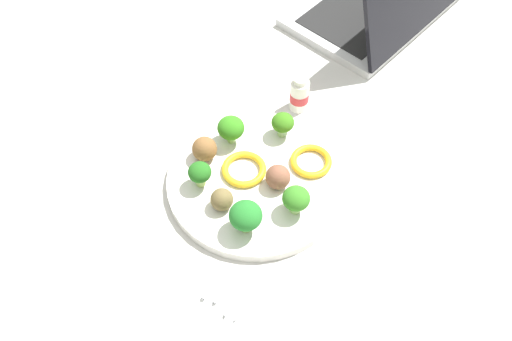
# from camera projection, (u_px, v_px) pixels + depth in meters

# --- Properties ---
(ground_plane) EXTENTS (4.00, 4.00, 0.00)m
(ground_plane) POSITION_uv_depth(u_px,v_px,m) (256.00, 184.00, 1.02)
(ground_plane) COLOR beige
(plate) EXTENTS (0.28, 0.28, 0.02)m
(plate) POSITION_uv_depth(u_px,v_px,m) (256.00, 181.00, 1.01)
(plate) COLOR white
(plate) RESTS_ON ground_plane
(broccoli_floret_back_left) EXTENTS (0.04, 0.04, 0.04)m
(broccoli_floret_back_left) POSITION_uv_depth(u_px,v_px,m) (200.00, 173.00, 0.98)
(broccoli_floret_back_left) COLOR #A9CF67
(broccoli_floret_back_left) RESTS_ON plate
(broccoli_floret_mid_right) EXTENTS (0.04, 0.04, 0.04)m
(broccoli_floret_mid_right) POSITION_uv_depth(u_px,v_px,m) (283.00, 123.00, 1.04)
(broccoli_floret_mid_right) COLOR #91B97C
(broccoli_floret_mid_right) RESTS_ON plate
(broccoli_floret_back_right) EXTENTS (0.05, 0.05, 0.05)m
(broccoli_floret_back_right) POSITION_uv_depth(u_px,v_px,m) (246.00, 216.00, 0.93)
(broccoli_floret_back_right) COLOR #9EB86B
(broccoli_floret_back_right) RESTS_ON plate
(broccoli_floret_near_rim) EXTENTS (0.04, 0.04, 0.05)m
(broccoli_floret_near_rim) POSITION_uv_depth(u_px,v_px,m) (296.00, 199.00, 0.95)
(broccoli_floret_near_rim) COLOR #A7CD79
(broccoli_floret_near_rim) RESTS_ON plate
(broccoli_floret_mid_left) EXTENTS (0.04, 0.04, 0.05)m
(broccoli_floret_mid_left) POSITION_uv_depth(u_px,v_px,m) (231.00, 128.00, 1.03)
(broccoli_floret_mid_left) COLOR #97C473
(broccoli_floret_mid_left) RESTS_ON plate
(meatball_back_right) EXTENTS (0.03, 0.03, 0.03)m
(meatball_back_right) POSITION_uv_depth(u_px,v_px,m) (222.00, 199.00, 0.96)
(meatball_back_right) COLOR brown
(meatball_back_right) RESTS_ON plate
(meatball_mid_left) EXTENTS (0.04, 0.04, 0.04)m
(meatball_mid_left) POSITION_uv_depth(u_px,v_px,m) (278.00, 176.00, 0.99)
(meatball_mid_left) COLOR brown
(meatball_mid_left) RESTS_ON plate
(meatball_front_left) EXTENTS (0.04, 0.04, 0.04)m
(meatball_front_left) POSITION_uv_depth(u_px,v_px,m) (205.00, 149.00, 1.02)
(meatball_front_left) COLOR brown
(meatball_front_left) RESTS_ON plate
(pepper_ring_far_rim) EXTENTS (0.10, 0.10, 0.01)m
(pepper_ring_far_rim) POSITION_uv_depth(u_px,v_px,m) (244.00, 169.00, 1.01)
(pepper_ring_far_rim) COLOR yellow
(pepper_ring_far_rim) RESTS_ON plate
(pepper_ring_mid_right) EXTENTS (0.09, 0.09, 0.01)m
(pepper_ring_mid_right) POSITION_uv_depth(u_px,v_px,m) (311.00, 161.00, 1.02)
(pepper_ring_mid_right) COLOR yellow
(pepper_ring_mid_right) RESTS_ON plate
(napkin) EXTENTS (0.17, 0.13, 0.01)m
(napkin) POSITION_uv_depth(u_px,v_px,m) (213.00, 326.00, 0.87)
(napkin) COLOR white
(napkin) RESTS_ON ground_plane
(fork) EXTENTS (0.12, 0.02, 0.01)m
(fork) POSITION_uv_depth(u_px,v_px,m) (202.00, 315.00, 0.88)
(fork) COLOR silver
(fork) RESTS_ON napkin
(knife) EXTENTS (0.15, 0.02, 0.01)m
(knife) POSITION_uv_depth(u_px,v_px,m) (227.00, 325.00, 0.87)
(knife) COLOR silver
(knife) RESTS_ON napkin
(yogurt_bottle) EXTENTS (0.03, 0.03, 0.07)m
(yogurt_bottle) POSITION_uv_depth(u_px,v_px,m) (299.00, 94.00, 1.10)
(yogurt_bottle) COLOR white
(yogurt_bottle) RESTS_ON ground_plane
(laptop) EXTENTS (0.38, 0.33, 0.21)m
(laptop) POSITION_uv_depth(u_px,v_px,m) (385.00, 0.00, 1.23)
(laptop) COLOR #BDBDBD
(laptop) RESTS_ON ground_plane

